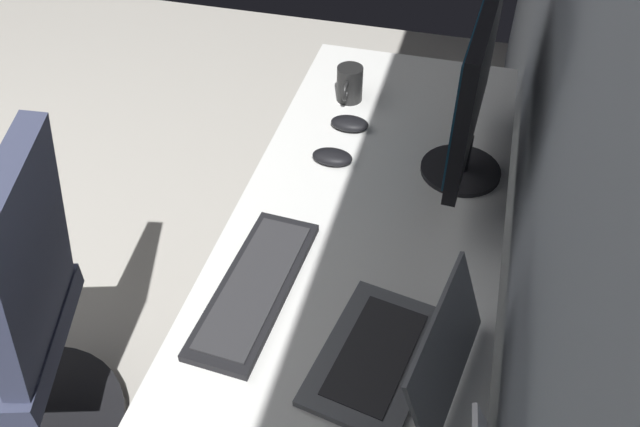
{
  "coord_description": "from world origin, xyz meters",
  "views": [
    {
      "loc": [
        0.86,
        1.84,
        1.78
      ],
      "look_at": [
        -0.01,
        1.61,
        0.95
      ],
      "focal_mm": 37.05,
      "sensor_mm": 36.0,
      "label": 1
    }
  ],
  "objects_px": {
    "keyboard_main": "(255,287)",
    "laptop_left": "(402,354)",
    "mouse_spare": "(350,124)",
    "monitor_primary": "(475,82)",
    "coffee_mug": "(349,84)",
    "mouse_main": "(332,157)",
    "office_chair": "(5,341)"
  },
  "relations": [
    {
      "from": "coffee_mug",
      "to": "office_chair",
      "type": "height_order",
      "value": "office_chair"
    },
    {
      "from": "laptop_left",
      "to": "coffee_mug",
      "type": "relative_size",
      "value": 3.11
    },
    {
      "from": "keyboard_main",
      "to": "mouse_main",
      "type": "bearing_deg",
      "value": 173.7
    },
    {
      "from": "laptop_left",
      "to": "mouse_main",
      "type": "xyz_separation_m",
      "value": [
        -0.57,
        -0.27,
        -0.03
      ]
    },
    {
      "from": "keyboard_main",
      "to": "mouse_spare",
      "type": "bearing_deg",
      "value": 174.36
    },
    {
      "from": "coffee_mug",
      "to": "office_chair",
      "type": "distance_m",
      "value": 1.12
    },
    {
      "from": "laptop_left",
      "to": "office_chair",
      "type": "bearing_deg",
      "value": -90.87
    },
    {
      "from": "monitor_primary",
      "to": "keyboard_main",
      "type": "height_order",
      "value": "monitor_primary"
    },
    {
      "from": "monitor_primary",
      "to": "mouse_main",
      "type": "xyz_separation_m",
      "value": [
        0.04,
        -0.32,
        -0.24
      ]
    },
    {
      "from": "monitor_primary",
      "to": "laptop_left",
      "type": "height_order",
      "value": "monitor_primary"
    },
    {
      "from": "keyboard_main",
      "to": "coffee_mug",
      "type": "bearing_deg",
      "value": 177.99
    },
    {
      "from": "mouse_spare",
      "to": "office_chair",
      "type": "bearing_deg",
      "value": -44.4
    },
    {
      "from": "monitor_primary",
      "to": "mouse_main",
      "type": "bearing_deg",
      "value": -82.07
    },
    {
      "from": "laptop_left",
      "to": "coffee_mug",
      "type": "distance_m",
      "value": 0.91
    },
    {
      "from": "keyboard_main",
      "to": "laptop_left",
      "type": "bearing_deg",
      "value": 71.06
    },
    {
      "from": "laptop_left",
      "to": "office_chair",
      "type": "height_order",
      "value": "office_chair"
    },
    {
      "from": "laptop_left",
      "to": "mouse_main",
      "type": "height_order",
      "value": "laptop_left"
    },
    {
      "from": "monitor_primary",
      "to": "coffee_mug",
      "type": "distance_m",
      "value": 0.47
    },
    {
      "from": "laptop_left",
      "to": "coffee_mug",
      "type": "xyz_separation_m",
      "value": [
        -0.86,
        -0.3,
        0.01
      ]
    },
    {
      "from": "office_chair",
      "to": "coffee_mug",
      "type": "bearing_deg",
      "value": 142.09
    },
    {
      "from": "mouse_spare",
      "to": "office_chair",
      "type": "height_order",
      "value": "office_chair"
    },
    {
      "from": "laptop_left",
      "to": "mouse_spare",
      "type": "bearing_deg",
      "value": -159.88
    },
    {
      "from": "keyboard_main",
      "to": "mouse_main",
      "type": "xyz_separation_m",
      "value": [
        -0.46,
        0.05,
        0.01
      ]
    },
    {
      "from": "monitor_primary",
      "to": "office_chair",
      "type": "bearing_deg",
      "value": -59.16
    },
    {
      "from": "mouse_main",
      "to": "office_chair",
      "type": "distance_m",
      "value": 0.93
    },
    {
      "from": "mouse_main",
      "to": "office_chair",
      "type": "relative_size",
      "value": 0.11
    },
    {
      "from": "mouse_spare",
      "to": "mouse_main",
      "type": "bearing_deg",
      "value": -3.66
    },
    {
      "from": "mouse_main",
      "to": "coffee_mug",
      "type": "relative_size",
      "value": 0.91
    },
    {
      "from": "coffee_mug",
      "to": "office_chair",
      "type": "relative_size",
      "value": 0.12
    },
    {
      "from": "office_chair",
      "to": "laptop_left",
      "type": "bearing_deg",
      "value": 89.13
    },
    {
      "from": "coffee_mug",
      "to": "mouse_main",
      "type": "bearing_deg",
      "value": 4.69
    },
    {
      "from": "keyboard_main",
      "to": "mouse_spare",
      "type": "relative_size",
      "value": 4.11
    }
  ]
}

